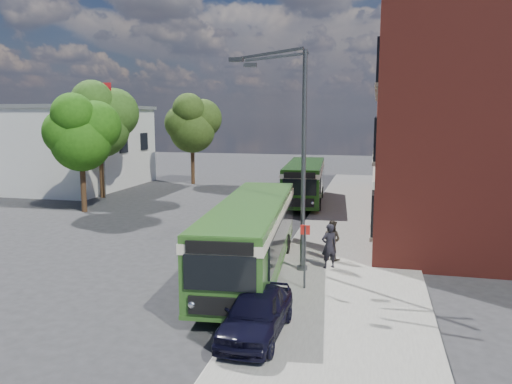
% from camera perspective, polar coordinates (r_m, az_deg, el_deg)
% --- Properties ---
extents(ground, '(120.00, 120.00, 0.00)m').
position_cam_1_polar(ground, '(24.08, -6.45, -6.86)').
color(ground, '#28282B').
rests_on(ground, ground).
extents(pavement, '(6.00, 48.00, 0.15)m').
position_cam_1_polar(pavement, '(30.48, 11.34, -3.50)').
color(pavement, gray).
rests_on(pavement, ground).
extents(kerb_line, '(0.12, 48.00, 0.01)m').
position_cam_1_polar(kerb_line, '(30.74, 5.64, -3.40)').
color(kerb_line, beige).
rests_on(kerb_line, ground).
extents(brick_office, '(12.10, 26.00, 14.20)m').
position_cam_1_polar(brick_office, '(34.32, 23.86, 8.88)').
color(brick_office, maroon).
rests_on(brick_office, ground).
extents(white_building, '(9.40, 13.40, 7.30)m').
position_cam_1_polar(white_building, '(47.59, -19.73, 4.89)').
color(white_building, silver).
rests_on(white_building, ground).
extents(flagpole, '(0.95, 0.10, 9.00)m').
position_cam_1_polar(flagpole, '(40.36, -17.06, 6.23)').
color(flagpole, '#3C3F41').
rests_on(flagpole, ground).
extents(street_lamp, '(2.96, 2.38, 9.00)m').
position_cam_1_polar(street_lamp, '(20.10, 4.45, 3.97)').
color(street_lamp, '#3C3F41').
rests_on(street_lamp, ground).
extents(bus_stop_sign, '(0.35, 0.08, 2.52)m').
position_cam_1_polar(bus_stop_sign, '(18.42, 5.60, -6.88)').
color(bus_stop_sign, '#3C3F41').
rests_on(bus_stop_sign, ground).
extents(bus_front, '(3.60, 12.10, 3.02)m').
position_cam_1_polar(bus_front, '(20.24, -0.55, -4.46)').
color(bus_front, '#2F5D20').
rests_on(bus_front, ground).
extents(bus_rear, '(3.31, 10.47, 3.02)m').
position_cam_1_polar(bus_rear, '(36.76, 5.57, 1.49)').
color(bus_rear, '#1B4F11').
rests_on(bus_rear, ground).
extents(parked_car, '(1.73, 4.05, 1.36)m').
position_cam_1_polar(parked_car, '(14.80, 0.05, -13.61)').
color(parked_car, black).
rests_on(parked_car, pavement).
extents(pedestrian_a, '(0.82, 0.75, 1.88)m').
position_cam_1_polar(pedestrian_a, '(21.06, 8.34, -6.11)').
color(pedestrian_a, black).
rests_on(pedestrian_a, pavement).
extents(pedestrian_b, '(1.06, 0.98, 1.76)m').
position_cam_1_polar(pedestrian_b, '(22.31, 8.64, -5.43)').
color(pedestrian_b, black).
rests_on(pedestrian_b, pavement).
extents(tree_left, '(4.68, 4.45, 7.90)m').
position_cam_1_polar(tree_left, '(35.02, -19.39, 6.47)').
color(tree_left, '#322012').
rests_on(tree_left, ground).
extents(tree_mid, '(5.39, 5.12, 9.10)m').
position_cam_1_polar(tree_mid, '(40.82, -17.44, 7.97)').
color(tree_mid, '#322012').
rests_on(tree_mid, ground).
extents(tree_right, '(5.01, 4.77, 8.46)m').
position_cam_1_polar(tree_right, '(47.26, -7.27, 7.83)').
color(tree_right, '#322012').
rests_on(tree_right, ground).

